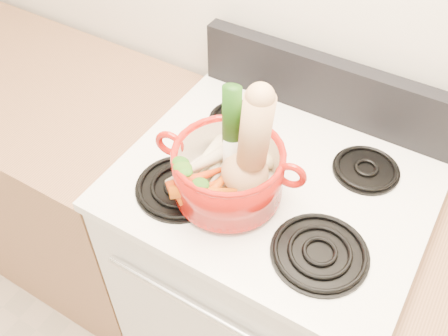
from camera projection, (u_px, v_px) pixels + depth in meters
The scene contains 23 objects.
stove_body at pixel (265, 277), 1.64m from camera, with size 0.76×0.65×0.92m, color silver.
cooktop at pixel (276, 181), 1.29m from camera, with size 0.78×0.67×0.03m, color white.
control_backsplash at pixel (327, 87), 1.39m from camera, with size 0.76×0.05×0.18m, color black.
oven_handle at pixel (207, 313), 1.21m from camera, with size 0.02×0.02×0.60m, color silver.
counter_left at pixel (31, 159), 2.02m from camera, with size 1.36×0.65×0.90m, color #916444.
burner_front_left at pixel (180, 186), 1.25m from camera, with size 0.22×0.22×0.02m, color black.
burner_front_right at pixel (320, 252), 1.11m from camera, with size 0.22×0.22×0.02m, color black.
burner_back_left at pixel (239, 119), 1.43m from camera, with size 0.17×0.17×0.02m, color black.
burner_back_right at pixel (366, 169), 1.29m from camera, with size 0.17×0.17×0.02m, color black.
dutch_oven at pixel (228, 172), 1.18m from camera, with size 0.26×0.26×0.13m, color #9D110A.
pot_handle_left at pixel (170, 143), 1.18m from camera, with size 0.07×0.07×0.02m, color #9D110A.
pot_handle_right at pixel (291, 175), 1.11m from camera, with size 0.07×0.07×0.02m, color #9D110A.
squash at pixel (246, 144), 1.10m from camera, with size 0.12×0.12×0.29m, color tan, non-canonical shape.
leek at pixel (232, 134), 1.12m from camera, with size 0.04×0.04×0.28m, color white.
ginger at pixel (260, 157), 1.24m from camera, with size 0.09×0.06×0.05m, color #D5BC83.
parsnip_0 at pixel (221, 161), 1.23m from camera, with size 0.05×0.05×0.24m, color beige.
parsnip_1 at pixel (201, 164), 1.22m from camera, with size 0.04×0.04×0.18m, color #EFE6C2.
parsnip_2 at pixel (229, 159), 1.22m from camera, with size 0.04×0.04×0.18m, color beige.
parsnip_3 at pixel (196, 166), 1.19m from camera, with size 0.04×0.04×0.16m, color beige.
carrot_0 at pixel (206, 189), 1.18m from camera, with size 0.03×0.03×0.14m, color #C44409.
carrot_1 at pixel (199, 178), 1.18m from camera, with size 0.03×0.03×0.16m, color #CD3B0A.
carrot_2 at pixel (219, 185), 1.17m from camera, with size 0.03×0.03×0.16m, color #D9650A.
carrot_3 at pixel (204, 192), 1.14m from camera, with size 0.03×0.03×0.15m, color #C24E09.
Camera 1 is at (0.33, 0.59, 1.90)m, focal length 40.00 mm.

